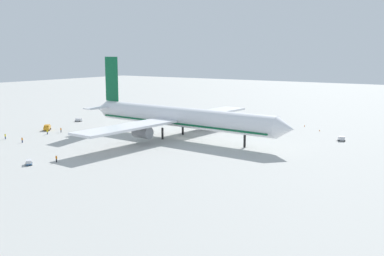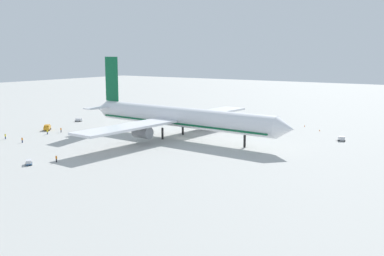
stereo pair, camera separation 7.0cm
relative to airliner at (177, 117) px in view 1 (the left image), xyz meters
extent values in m
plane|color=#B2B2AD|center=(1.44, -0.05, -6.65)|extent=(600.00, 600.00, 0.00)
cylinder|color=white|center=(1.44, -0.05, 0.16)|extent=(67.78, 10.58, 6.27)
cone|color=white|center=(37.63, -2.37, 0.16)|extent=(5.40, 6.45, 6.14)
cone|color=white|center=(-35.37, 2.31, 0.16)|extent=(6.64, 6.34, 5.95)
cube|color=#0C5933|center=(-30.25, 1.98, 11.16)|extent=(6.02, 0.88, 15.73)
cube|color=white|center=(-30.35, 8.12, 1.41)|extent=(5.05, 10.60, 0.36)
cube|color=white|center=(-31.14, -4.08, 1.41)|extent=(5.05, 10.60, 0.36)
cube|color=white|center=(-0.62, 20.54, -0.78)|extent=(11.20, 35.06, 0.70)
cylinder|color=slate|center=(0.05, 15.30, -2.84)|extent=(5.42, 3.74, 3.41)
cube|color=white|center=(-3.23, -20.20, -0.78)|extent=(11.20, 35.06, 0.70)
cylinder|color=slate|center=(-1.90, -15.09, -2.90)|extent=(5.98, 3.89, 3.52)
cylinder|color=black|center=(25.02, -1.56, -4.82)|extent=(0.70, 0.70, 3.68)
cylinder|color=black|center=(-1.60, 5.29, -4.82)|extent=(0.70, 0.70, 3.68)
cylinder|color=black|center=(-2.25, -4.96, -4.82)|extent=(0.70, 0.70, 3.68)
cube|color=#0C5933|center=(1.44, -0.05, -1.57)|extent=(65.06, 10.10, 0.50)
cube|color=orange|center=(-46.38, -14.36, -5.78)|extent=(4.26, 4.45, 1.10)
cube|color=orange|center=(-46.23, -14.52, -4.96)|extent=(3.08, 3.17, 0.55)
cylinder|color=black|center=(-48.02, -13.91, -6.33)|extent=(0.59, 0.62, 0.64)
cylinder|color=black|center=(-46.64, -12.68, -6.33)|extent=(0.59, 0.62, 0.64)
cylinder|color=black|center=(-46.12, -16.04, -6.33)|extent=(0.59, 0.62, 0.64)
cylinder|color=black|center=(-44.74, -14.81, -6.33)|extent=(0.59, 0.62, 0.64)
cube|color=gray|center=(45.64, 23.58, -6.38)|extent=(2.61, 2.27, 0.15)
cylinder|color=#333338|center=(44.39, 22.93, -6.38)|extent=(0.57, 0.35, 0.08)
cube|color=silver|center=(45.64, 23.58, -5.76)|extent=(2.23, 1.98, 1.09)
cylinder|color=black|center=(45.21, 22.57, -6.45)|extent=(0.41, 0.29, 0.40)
cylinder|color=black|center=(44.57, 23.81, -6.45)|extent=(0.41, 0.29, 0.40)
cylinder|color=black|center=(46.71, 23.35, -6.45)|extent=(0.41, 0.29, 0.40)
cylinder|color=black|center=(46.06, 24.59, -6.45)|extent=(0.41, 0.29, 0.40)
cube|color=#26598C|center=(-9.24, -49.28, -6.38)|extent=(3.06, 2.79, 0.15)
cylinder|color=#333338|center=(-7.90, -50.29, -6.38)|extent=(0.53, 0.43, 0.08)
cube|color=silver|center=(-9.24, -49.28, -5.89)|extent=(2.62, 2.41, 0.84)
cylinder|color=black|center=(-7.98, -49.35, -6.45)|extent=(0.39, 0.34, 0.40)
cylinder|color=black|center=(-8.82, -50.47, -6.45)|extent=(0.39, 0.34, 0.40)
cylinder|color=black|center=(-9.66, -48.08, -6.45)|extent=(0.39, 0.34, 0.40)
cylinder|color=black|center=(-10.51, -49.20, -6.45)|extent=(0.39, 0.34, 0.40)
cube|color=gray|center=(-53.12, 6.27, -6.38)|extent=(2.95, 2.10, 0.15)
cylinder|color=#333338|center=(-54.68, 5.80, -6.38)|extent=(0.60, 0.25, 0.08)
cube|color=silver|center=(-53.12, 6.27, -5.86)|extent=(2.50, 1.85, 0.89)
cylinder|color=black|center=(-53.89, 5.31, -6.45)|extent=(0.42, 0.23, 0.40)
cylinder|color=black|center=(-54.29, 6.65, -6.45)|extent=(0.42, 0.23, 0.40)
cylinder|color=black|center=(-51.95, 5.89, -6.45)|extent=(0.42, 0.23, 0.40)
cylinder|color=black|center=(-52.35, 7.23, -6.45)|extent=(0.42, 0.23, 0.40)
cylinder|color=#3F3F47|center=(-38.87, -14.53, -6.23)|extent=(0.41, 0.41, 0.84)
cylinder|color=orange|center=(-38.87, -14.53, -5.49)|extent=(0.51, 0.51, 0.63)
sphere|color=tan|center=(-38.87, -14.53, -5.06)|extent=(0.23, 0.23, 0.23)
cylinder|color=navy|center=(-43.75, -32.58, -6.22)|extent=(0.33, 0.33, 0.87)
cylinder|color=yellow|center=(-43.75, -32.58, -5.46)|extent=(0.41, 0.41, 0.65)
sphere|color=#8C6647|center=(-43.75, -32.58, -5.02)|extent=(0.24, 0.24, 0.24)
cylinder|color=black|center=(-5.62, -43.89, -6.21)|extent=(0.41, 0.41, 0.88)
cylinder|color=orange|center=(-5.62, -43.89, -5.44)|extent=(0.51, 0.51, 0.66)
sphere|color=beige|center=(-5.62, -43.89, -4.99)|extent=(0.24, 0.24, 0.24)
cylinder|color=navy|center=(-39.64, -19.62, -6.25)|extent=(0.44, 0.44, 0.80)
cylinder|color=yellow|center=(-39.64, -19.62, -5.56)|extent=(0.56, 0.56, 0.60)
sphere|color=#8C6647|center=(-39.64, -19.62, -5.15)|extent=(0.22, 0.22, 0.22)
cylinder|color=navy|center=(-34.31, -33.18, -6.24)|extent=(0.41, 0.41, 0.82)
cylinder|color=orange|center=(-34.31, -33.18, -5.52)|extent=(0.51, 0.51, 0.62)
sphere|color=#8C6647|center=(-34.31, -33.18, -5.11)|extent=(0.22, 0.22, 0.22)
cone|color=orange|center=(26.25, 44.53, -6.38)|extent=(0.36, 0.36, 0.55)
cone|color=orange|center=(34.18, 37.63, -6.38)|extent=(0.36, 0.36, 0.55)
camera|label=1|loc=(83.09, -115.41, 20.13)|focal=41.95mm
camera|label=2|loc=(83.15, -115.38, 20.13)|focal=41.95mm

